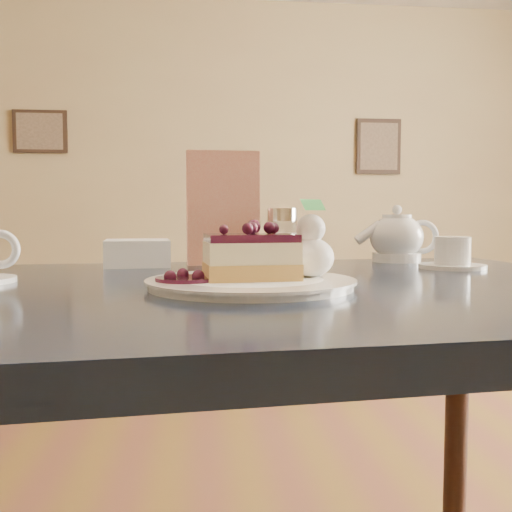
{
  "coord_description": "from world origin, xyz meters",
  "views": [
    {
      "loc": [
        -0.04,
        -0.67,
        0.9
      ],
      "look_at": [
        0.04,
        0.05,
        0.85
      ],
      "focal_mm": 40.0,
      "sensor_mm": 36.0,
      "label": 1
    }
  ],
  "objects": [
    {
      "name": "dessert_plate",
      "position": [
        0.04,
        0.12,
        0.8
      ],
      "size": [
        0.29,
        0.29,
        0.01
      ],
      "primitive_type": "cylinder",
      "color": "white",
      "rests_on": "main_table"
    },
    {
      "name": "menu_card",
      "position": [
        0.02,
        0.51,
        0.92
      ],
      "size": [
        0.15,
        0.05,
        0.23
      ],
      "primitive_type": "cube",
      "rotation": [
        0.0,
        0.0,
        0.09
      ],
      "color": "beige",
      "rests_on": "main_table"
    },
    {
      "name": "cheesecake_slice",
      "position": [
        0.04,
        0.12,
        0.84
      ],
      "size": [
        0.14,
        0.1,
        0.06
      ],
      "rotation": [
        0.0,
        0.0,
        0.09
      ],
      "color": "#E2C04F",
      "rests_on": "dessert_plate"
    },
    {
      "name": "tea_set",
      "position": [
        0.42,
        0.52,
        0.84
      ],
      "size": [
        0.23,
        0.29,
        0.11
      ],
      "color": "white",
      "rests_on": "main_table"
    },
    {
      "name": "sugar_shaker",
      "position": [
        0.14,
        0.5,
        0.86
      ],
      "size": [
        0.06,
        0.06,
        0.12
      ],
      "color": "white",
      "rests_on": "main_table"
    },
    {
      "name": "napkin_stack",
      "position": [
        -0.15,
        0.5,
        0.82
      ],
      "size": [
        0.14,
        0.14,
        0.05
      ],
      "primitive_type": "cube",
      "rotation": [
        0.0,
        0.0,
        0.09
      ],
      "color": "white",
      "rests_on": "main_table"
    },
    {
      "name": "main_table",
      "position": [
        0.04,
        0.17,
        0.71
      ],
      "size": [
        1.35,
        0.97,
        0.8
      ],
      "rotation": [
        0.0,
        0.0,
        0.09
      ],
      "color": "black",
      "rests_on": "ground"
    },
    {
      "name": "whipped_cream",
      "position": [
        0.13,
        0.14,
        0.84
      ],
      "size": [
        0.07,
        0.07,
        0.06
      ],
      "color": "white",
      "rests_on": "dessert_plate"
    },
    {
      "name": "berry_sauce",
      "position": [
        -0.05,
        0.11,
        0.81
      ],
      "size": [
        0.09,
        0.09,
        0.01
      ],
      "primitive_type": "cylinder",
      "color": "black",
      "rests_on": "dessert_plate"
    }
  ]
}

